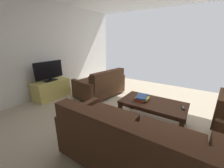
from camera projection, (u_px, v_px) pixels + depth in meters
ground_plane at (148, 121)px, 2.76m from camera, size 5.97×5.29×0.01m
wall_right at (50, 50)px, 3.93m from camera, size 0.12×5.29×2.55m
sofa_main at (128, 144)px, 1.64m from camera, size 1.79×0.82×0.84m
loveseat_near at (101, 85)px, 3.89m from camera, size 1.01×1.42×0.78m
coffee_table at (153, 105)px, 2.63m from camera, size 1.19×0.66×0.42m
tv_stand at (52, 89)px, 3.81m from camera, size 0.48×0.94×0.49m
flat_tv at (49, 71)px, 3.66m from camera, size 0.21×0.80×0.53m
book_stack at (142, 98)px, 2.69m from camera, size 0.26×0.33×0.08m
tv_remote at (183, 108)px, 2.37m from camera, size 0.08×0.17×0.02m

